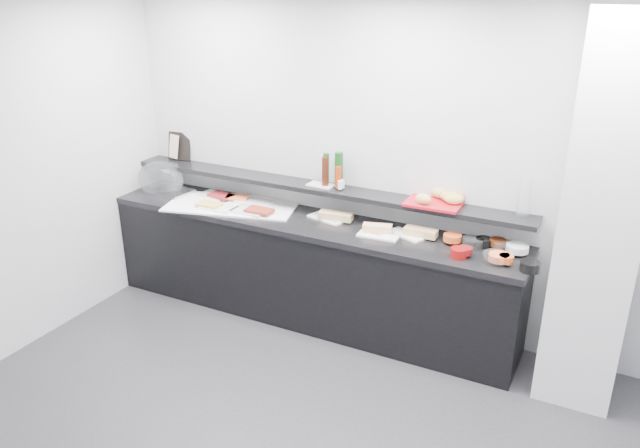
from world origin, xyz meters
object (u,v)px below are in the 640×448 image
at_px(bread_tray, 434,203).
at_px(framed_print, 180,146).
at_px(condiment_tray, 321,185).
at_px(cloche_base, 170,192).
at_px(sandwich_plate_mid, 378,236).
at_px(carafe, 525,197).

bearing_deg(bread_tray, framed_print, 176.24).
height_order(framed_print, condiment_tray, framed_print).
distance_m(cloche_base, condiment_tray, 1.51).
distance_m(condiment_tray, bread_tray, 0.97).
xyz_separation_m(cloche_base, condiment_tray, (1.48, 0.17, 0.24)).
distance_m(cloche_base, sandwich_plate_mid, 2.10).
bearing_deg(carafe, framed_print, 178.84).
distance_m(sandwich_plate_mid, bread_tray, 0.49).
xyz_separation_m(framed_print, carafe, (3.17, -0.06, 0.02)).
bearing_deg(carafe, condiment_tray, -178.85).
distance_m(sandwich_plate_mid, framed_print, 2.22).
bearing_deg(sandwich_plate_mid, bread_tray, 29.04).
bearing_deg(bread_tray, condiment_tray, 178.08).
distance_m(framed_print, bread_tray, 2.53).
height_order(framed_print, bread_tray, framed_print).
xyz_separation_m(framed_print, condiment_tray, (1.55, -0.10, -0.12)).
xyz_separation_m(cloche_base, sandwich_plate_mid, (2.10, -0.07, -0.01)).
bearing_deg(framed_print, carafe, -9.68).
bearing_deg(cloche_base, carafe, 10.48).
height_order(framed_print, carafe, carafe).
relative_size(framed_print, bread_tray, 0.62).
height_order(cloche_base, carafe, carafe).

